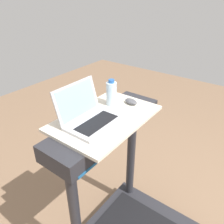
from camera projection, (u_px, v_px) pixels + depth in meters
name	position (u px, v px, depth m)	size (l,w,h in m)	color
desk_board	(106.00, 118.00, 1.43)	(0.69, 0.45, 0.02)	beige
laptop	(89.00, 115.00, 1.34)	(0.33, 0.27, 0.23)	#B7B7BC
computer_mouse	(131.00, 101.00, 1.57)	(0.06, 0.10, 0.03)	#4C4C51
water_bottle	(111.00, 93.00, 1.53)	(0.07, 0.07, 0.18)	silver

